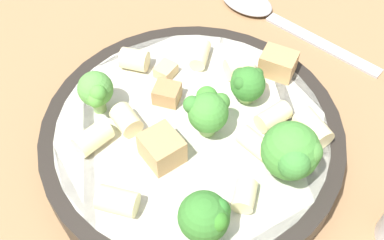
% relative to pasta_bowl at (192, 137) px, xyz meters
% --- Properties ---
extents(ground_plane, '(2.00, 2.00, 0.00)m').
position_rel_pasta_bowl_xyz_m(ground_plane, '(0.00, 0.00, -0.02)').
color(ground_plane, '#936D47').
extents(pasta_bowl, '(0.23, 0.23, 0.03)m').
position_rel_pasta_bowl_xyz_m(pasta_bowl, '(0.00, 0.00, 0.00)').
color(pasta_bowl, '#28231E').
rests_on(pasta_bowl, ground_plane).
extents(broccoli_floret_0, '(0.03, 0.03, 0.04)m').
position_rel_pasta_bowl_xyz_m(broccoli_floret_0, '(-0.07, -0.00, 0.03)').
color(broccoli_floret_0, '#84AD60').
rests_on(broccoli_floret_0, pasta_bowl).
extents(broccoli_floret_1, '(0.03, 0.03, 0.03)m').
position_rel_pasta_bowl_xyz_m(broccoli_floret_1, '(0.03, 0.04, 0.03)').
color(broccoli_floret_1, '#93B766').
rests_on(broccoli_floret_1, pasta_bowl).
extents(broccoli_floret_2, '(0.04, 0.04, 0.05)m').
position_rel_pasta_bowl_xyz_m(broccoli_floret_2, '(0.07, -0.02, 0.04)').
color(broccoli_floret_2, '#93B766').
rests_on(broccoli_floret_2, pasta_bowl).
extents(broccoli_floret_3, '(0.03, 0.03, 0.04)m').
position_rel_pasta_bowl_xyz_m(broccoli_floret_3, '(0.03, -0.08, 0.03)').
color(broccoli_floret_3, '#93B766').
rests_on(broccoli_floret_3, pasta_bowl).
extents(broccoli_floret_4, '(0.03, 0.03, 0.04)m').
position_rel_pasta_bowl_xyz_m(broccoli_floret_4, '(0.01, 0.00, 0.03)').
color(broccoli_floret_4, '#84AD60').
rests_on(broccoli_floret_4, pasta_bowl).
extents(rigatoni_0, '(0.01, 0.03, 0.01)m').
position_rel_pasta_bowl_xyz_m(rigatoni_0, '(-0.01, 0.07, 0.02)').
color(rigatoni_0, beige).
rests_on(rigatoni_0, pasta_bowl).
extents(rigatoni_1, '(0.03, 0.02, 0.02)m').
position_rel_pasta_bowl_xyz_m(rigatoni_1, '(-0.03, -0.07, 0.02)').
color(rigatoni_1, beige).
rests_on(rigatoni_1, pasta_bowl).
extents(rigatoni_2, '(0.03, 0.03, 0.02)m').
position_rel_pasta_bowl_xyz_m(rigatoni_2, '(0.09, 0.02, 0.02)').
color(rigatoni_2, beige).
rests_on(rigatoni_2, pasta_bowl).
extents(rigatoni_3, '(0.03, 0.03, 0.02)m').
position_rel_pasta_bowl_xyz_m(rigatoni_3, '(-0.05, -0.01, 0.02)').
color(rigatoni_3, beige).
rests_on(rigatoni_3, pasta_bowl).
extents(rigatoni_4, '(0.01, 0.02, 0.01)m').
position_rel_pasta_bowl_xyz_m(rigatoni_4, '(0.05, -0.05, 0.02)').
color(rigatoni_4, beige).
rests_on(rigatoni_4, pasta_bowl).
extents(rigatoni_5, '(0.02, 0.02, 0.02)m').
position_rel_pasta_bowl_xyz_m(rigatoni_5, '(-0.06, 0.05, 0.02)').
color(rigatoni_5, beige).
rests_on(rigatoni_5, pasta_bowl).
extents(rigatoni_6, '(0.03, 0.03, 0.02)m').
position_rel_pasta_bowl_xyz_m(rigatoni_6, '(0.02, 0.06, 0.02)').
color(rigatoni_6, beige).
rests_on(rigatoni_6, pasta_bowl).
extents(rigatoni_7, '(0.03, 0.03, 0.01)m').
position_rel_pasta_bowl_xyz_m(rigatoni_7, '(0.06, 0.02, 0.02)').
color(rigatoni_7, beige).
rests_on(rigatoni_7, pasta_bowl).
extents(rigatoni_8, '(0.03, 0.03, 0.01)m').
position_rel_pasta_bowl_xyz_m(rigatoni_8, '(0.05, -0.01, 0.02)').
color(rigatoni_8, beige).
rests_on(rigatoni_8, pasta_bowl).
extents(rigatoni_9, '(0.03, 0.03, 0.02)m').
position_rel_pasta_bowl_xyz_m(rigatoni_9, '(-0.06, -0.03, 0.02)').
color(rigatoni_9, beige).
rests_on(rigatoni_9, pasta_bowl).
extents(chicken_chunk_0, '(0.04, 0.04, 0.02)m').
position_rel_pasta_bowl_xyz_m(chicken_chunk_0, '(-0.01, -0.03, 0.02)').
color(chicken_chunk_0, tan).
rests_on(chicken_chunk_0, pasta_bowl).
extents(chicken_chunk_1, '(0.02, 0.02, 0.01)m').
position_rel_pasta_bowl_xyz_m(chicken_chunk_1, '(-0.03, 0.02, 0.02)').
color(chicken_chunk_1, '#A87A4C').
rests_on(chicken_chunk_1, pasta_bowl).
extents(chicken_chunk_2, '(0.03, 0.03, 0.02)m').
position_rel_pasta_bowl_xyz_m(chicken_chunk_2, '(0.05, 0.07, 0.02)').
color(chicken_chunk_2, tan).
rests_on(chicken_chunk_2, pasta_bowl).
extents(chicken_chunk_3, '(0.02, 0.02, 0.01)m').
position_rel_pasta_bowl_xyz_m(chicken_chunk_3, '(-0.03, 0.05, 0.02)').
color(chicken_chunk_3, tan).
rests_on(chicken_chunk_3, pasta_bowl).
extents(spoon, '(0.17, 0.10, 0.01)m').
position_rel_pasta_bowl_xyz_m(spoon, '(0.03, 0.17, -0.01)').
color(spoon, '#B2B2B7').
rests_on(spoon, ground_plane).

